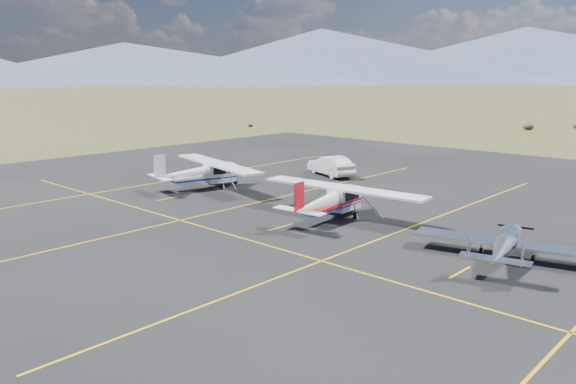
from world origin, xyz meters
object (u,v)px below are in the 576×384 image
aircraft_plain (204,172)px  sedan (331,166)px  aircraft_cessna (333,199)px  aircraft_low_wing (506,243)px

aircraft_plain → sedan: (10.97, -3.63, -0.42)m
aircraft_cessna → aircraft_plain: (0.65, 13.00, 0.04)m
aircraft_low_wing → aircraft_cessna: size_ratio=0.80×
aircraft_cessna → aircraft_plain: 13.02m
aircraft_cessna → sedan: size_ratio=2.14×
aircraft_low_wing → aircraft_plain: size_ratio=0.78×
aircraft_low_wing → aircraft_plain: bearing=73.5°
aircraft_low_wing → sedan: aircraft_low_wing is taller
aircraft_low_wing → aircraft_cessna: 10.80m
aircraft_cessna → aircraft_plain: size_ratio=0.97×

